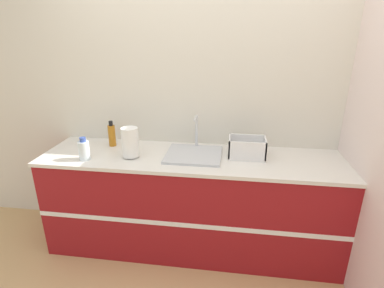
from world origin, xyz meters
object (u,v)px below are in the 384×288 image
(bottle_clear, at_px, (84,150))
(bottle_amber, at_px, (112,135))
(sink, at_px, (194,153))
(dish_rack, at_px, (247,149))
(paper_towel_roll, at_px, (130,142))

(bottle_clear, height_order, bottle_amber, bottle_amber)
(sink, relative_size, bottle_amber, 1.97)
(dish_rack, bearing_deg, bottle_amber, 175.55)
(bottle_clear, xyz_separation_m, bottle_amber, (0.10, 0.33, 0.02))
(sink, height_order, bottle_clear, sink)
(paper_towel_roll, height_order, dish_rack, paper_towel_roll)
(paper_towel_roll, bearing_deg, dish_rack, 8.32)
(bottle_clear, bearing_deg, dish_rack, 10.49)
(sink, height_order, bottle_amber, sink)
(paper_towel_roll, distance_m, bottle_amber, 0.34)
(bottle_clear, bearing_deg, paper_towel_roll, 16.13)
(dish_rack, relative_size, bottle_amber, 1.29)
(bottle_clear, bearing_deg, sink, 13.58)
(sink, bearing_deg, paper_towel_roll, -168.23)
(dish_rack, bearing_deg, bottle_clear, -169.51)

